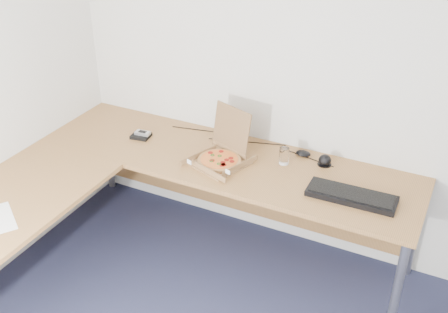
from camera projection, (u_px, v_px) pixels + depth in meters
The scene contains 10 objects.
room_shell at pixel (178, 241), 1.96m from camera, with size 3.50×3.50×2.50m, color silver, non-canonical shape.
desk at pixel (147, 182), 3.31m from camera, with size 2.50×2.20×0.73m.
pizza_box at pixel (221, 157), 3.44m from camera, with size 0.30×0.35×0.31m.
drinking_glass at pixel (284, 156), 3.42m from camera, with size 0.06×0.06×0.11m, color silver.
keyboard at pixel (352, 196), 3.10m from camera, with size 0.51×0.18×0.03m, color black.
mouse at pixel (303, 153), 3.52m from camera, with size 0.10×0.06×0.04m, color black.
wallet at pixel (141, 136), 3.74m from camera, with size 0.12×0.10×0.02m, color black.
phone at pixel (143, 133), 3.74m from camera, with size 0.10×0.05×0.02m, color #B2B5BA.
dome_speaker at pixel (325, 159), 3.41m from camera, with size 0.09×0.09×0.08m, color black.
cable_bundle at pixel (247, 142), 3.68m from camera, with size 0.58×0.04×0.01m, color black, non-canonical shape.
Camera 1 is at (0.83, -1.31, 2.49)m, focal length 43.69 mm.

